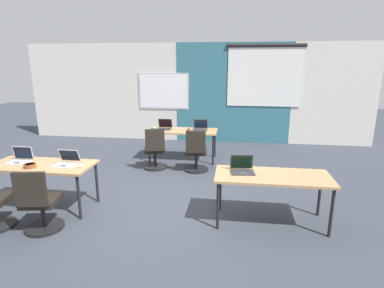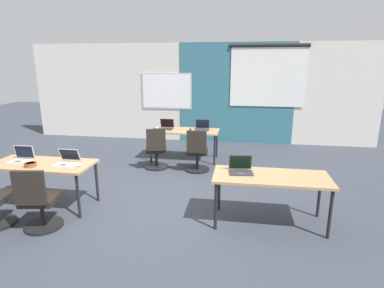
# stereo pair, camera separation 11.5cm
# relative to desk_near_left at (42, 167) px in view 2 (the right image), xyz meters

# --- Properties ---
(ground_plane) EXTENTS (24.00, 24.00, 0.00)m
(ground_plane) POSITION_rel_desk_near_left_xyz_m (1.75, 0.60, -0.66)
(ground_plane) COLOR #383D47
(back_wall_assembly) EXTENTS (10.00, 0.27, 2.80)m
(back_wall_assembly) POSITION_rel_desk_near_left_xyz_m (1.79, 4.80, 0.75)
(back_wall_assembly) COLOR silver
(back_wall_assembly) RESTS_ON ground
(desk_near_left) EXTENTS (1.60, 0.70, 0.72)m
(desk_near_left) POSITION_rel_desk_near_left_xyz_m (0.00, 0.00, 0.00)
(desk_near_left) COLOR tan
(desk_near_left) RESTS_ON ground
(desk_near_right) EXTENTS (1.60, 0.70, 0.72)m
(desk_near_right) POSITION_rel_desk_near_left_xyz_m (3.50, 0.00, 0.00)
(desk_near_right) COLOR tan
(desk_near_right) RESTS_ON ground
(desk_far_center) EXTENTS (1.60, 0.70, 0.72)m
(desk_far_center) POSITION_rel_desk_near_left_xyz_m (1.75, 2.80, 0.00)
(desk_far_center) COLOR tan
(desk_far_center) RESTS_ON ground
(laptop_near_right_inner) EXTENTS (0.36, 0.31, 0.24)m
(laptop_near_right_inner) POSITION_rel_desk_near_left_xyz_m (3.08, 0.08, 0.11)
(laptop_near_right_inner) COLOR #333338
(laptop_near_right_inner) RESTS_ON desk_near_right
(laptop_near_left_end) EXTENTS (0.34, 0.28, 0.24)m
(laptop_near_left_end) POSITION_rel_desk_near_left_xyz_m (-0.39, 0.06, 0.11)
(laptop_near_left_end) COLOR silver
(laptop_near_left_end) RESTS_ON desk_near_left
(laptop_far_right) EXTENTS (0.33, 0.28, 0.24)m
(laptop_far_right) POSITION_rel_desk_near_left_xyz_m (2.15, 2.90, 0.11)
(laptop_far_right) COLOR #333338
(laptop_far_right) RESTS_ON desk_far_center
(mouse_far_right) EXTENTS (0.07, 0.10, 0.03)m
(mouse_far_right) POSITION_rel_desk_near_left_xyz_m (1.89, 2.82, 0.08)
(mouse_far_right) COLOR black
(mouse_far_right) RESTS_ON desk_far_center
(chair_far_right) EXTENTS (0.52, 0.55, 0.92)m
(chair_far_right) POSITION_rel_desk_near_left_xyz_m (2.17, 2.01, -0.28)
(chair_far_right) COLOR black
(chair_far_right) RESTS_ON ground
(laptop_near_left_inner) EXTENTS (0.33, 0.32, 0.22)m
(laptop_near_left_inner) POSITION_rel_desk_near_left_xyz_m (0.41, 0.03, 0.11)
(laptop_near_left_inner) COLOR silver
(laptop_near_left_inner) RESTS_ON desk_near_left
(mouse_near_left_inner) EXTENTS (0.07, 0.11, 0.03)m
(mouse_near_left_inner) POSITION_rel_desk_near_left_xyz_m (0.67, -0.04, 0.08)
(mouse_near_left_inner) COLOR silver
(mouse_near_left_inner) RESTS_ON desk_near_left
(chair_near_left_inner) EXTENTS (0.52, 0.57, 0.92)m
(chair_near_left_inner) POSITION_rel_desk_near_left_xyz_m (0.38, -0.70, -0.28)
(chair_near_left_inner) COLOR black
(chair_near_left_inner) RESTS_ON ground
(laptop_far_left) EXTENTS (0.34, 0.30, 0.23)m
(laptop_far_left) POSITION_rel_desk_near_left_xyz_m (1.30, 2.86, 0.11)
(laptop_far_left) COLOR #333338
(laptop_far_left) RESTS_ON desk_far_center
(mousepad_far_left) EXTENTS (0.22, 0.19, 0.00)m
(mousepad_far_left) POSITION_rel_desk_near_left_xyz_m (1.07, 2.85, 0.06)
(mousepad_far_left) COLOR #23512D
(mousepad_far_left) RESTS_ON desk_far_center
(mouse_far_left) EXTENTS (0.07, 0.11, 0.03)m
(mouse_far_left) POSITION_rel_desk_near_left_xyz_m (1.07, 2.85, 0.08)
(mouse_far_left) COLOR silver
(mouse_far_left) RESTS_ON mousepad_far_left
(chair_far_left) EXTENTS (0.55, 0.60, 0.92)m
(chair_far_left) POSITION_rel_desk_near_left_xyz_m (1.27, 2.05, -0.28)
(chair_far_left) COLOR black
(chair_far_left) RESTS_ON ground
(snack_bowl) EXTENTS (0.18, 0.18, 0.06)m
(snack_bowl) POSITION_rel_desk_near_left_xyz_m (-0.06, -0.18, 0.10)
(snack_bowl) COLOR brown
(snack_bowl) RESTS_ON desk_near_left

